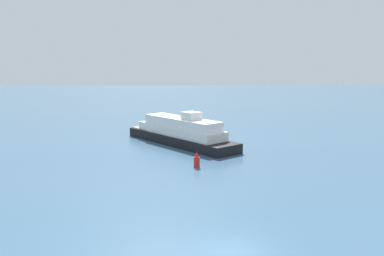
{
  "coord_description": "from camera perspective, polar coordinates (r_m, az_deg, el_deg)",
  "views": [
    {
      "loc": [
        -3.66,
        -23.03,
        11.81
      ],
      "look_at": [
        -1.12,
        41.7,
        1.2
      ],
      "focal_mm": 36.43,
      "sensor_mm": 36.0,
      "label": 1
    }
  ],
  "objects": [
    {
      "name": "white_riverboat",
      "position": [
        58.29,
        -1.72,
        -0.66
      ],
      "size": [
        16.69,
        19.61,
        6.47
      ],
      "color": "black",
      "rests_on": "ground"
    },
    {
      "name": "fishing_skiff",
      "position": [
        73.78,
        -0.37,
        0.29
      ],
      "size": [
        4.13,
        4.19,
        0.96
      ],
      "color": "slate",
      "rests_on": "ground"
    },
    {
      "name": "channel_buoy_red",
      "position": [
        45.31,
        0.7,
        -4.75
      ],
      "size": [
        0.7,
        0.7,
        1.9
      ],
      "color": "red",
      "rests_on": "ground"
    },
    {
      "name": "ground_plane",
      "position": [
        26.14,
        6.35,
        -17.62
      ],
      "size": [
        400.0,
        400.0,
        0.0
      ],
      "primitive_type": "plane",
      "color": "#3D607F"
    }
  ]
}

